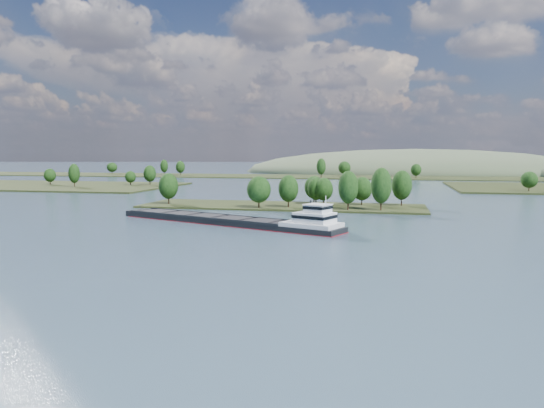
# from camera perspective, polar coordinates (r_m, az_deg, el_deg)

# --- Properties ---
(ground) EXTENTS (1800.00, 1800.00, 0.00)m
(ground) POSITION_cam_1_polar(r_m,az_deg,el_deg) (130.74, -4.20, -2.97)
(ground) COLOR #354A5D
(ground) RESTS_ON ground
(tree_island) EXTENTS (100.00, 30.00, 15.10)m
(tree_island) POSITION_cam_1_polar(r_m,az_deg,el_deg) (186.05, 3.07, 0.86)
(tree_island) COLOR black
(tree_island) RESTS_ON ground
(back_shoreline) EXTENTS (900.00, 60.00, 15.31)m
(back_shoreline) POSITION_cam_1_polar(r_m,az_deg,el_deg) (405.19, 8.12, 2.93)
(back_shoreline) COLOR black
(back_shoreline) RESTS_ON ground
(hill_west) EXTENTS (320.00, 160.00, 44.00)m
(hill_west) POSITION_cam_1_polar(r_m,az_deg,el_deg) (504.65, 15.13, 3.25)
(hill_west) COLOR #445238
(hill_west) RESTS_ON ground
(cargo_barge) EXTENTS (69.02, 34.33, 9.61)m
(cargo_barge) POSITION_cam_1_polar(r_m,az_deg,el_deg) (142.00, -3.61, -1.78)
(cargo_barge) COLOR black
(cargo_barge) RESTS_ON ground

